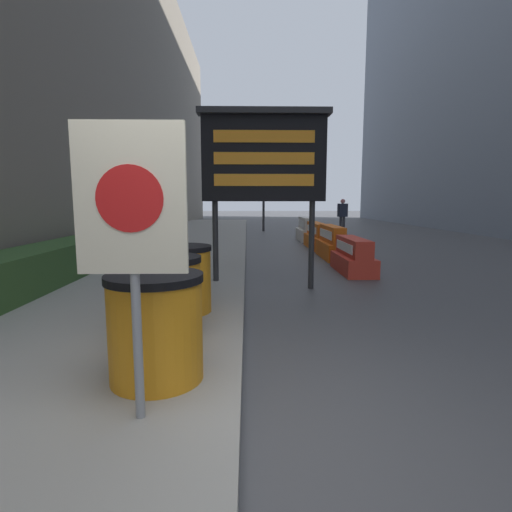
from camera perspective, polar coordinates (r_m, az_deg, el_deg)
name	(u,v)px	position (r m, az deg, el deg)	size (l,w,h in m)	color
ground_plane	(240,459)	(2.72, -2.33, -27.01)	(120.00, 120.00, 0.00)	#474749
building_left_facade	(93,18)	(13.74, -22.32, 28.93)	(0.40, 50.40, 13.23)	gray
hedge_strip	(56,261)	(8.17, -26.61, -0.63)	(0.90, 7.72, 0.64)	#335628
barrel_drum_foreground	(156,327)	(3.28, -14.12, -9.80)	(0.76, 0.76, 0.85)	orange
barrel_drum_middle	(165,297)	(4.23, -12.88, -5.75)	(0.76, 0.76, 0.85)	orange
barrel_drum_back	(182,279)	(5.17, -10.50, -3.21)	(0.76, 0.76, 0.85)	orange
warning_sign	(132,218)	(2.56, -17.35, 5.18)	(0.68, 0.08, 1.88)	gray
message_board	(264,158)	(7.03, 1.13, 13.79)	(2.24, 0.36, 3.08)	#28282B
jersey_barrier_red_striped	(353,257)	(8.97, 13.70, -0.18)	(0.64, 1.72, 0.76)	red
jersey_barrier_orange_far	(332,244)	(11.12, 10.75, 1.72)	(0.55, 1.95, 0.89)	orange
jersey_barrier_orange_near	(317,237)	(13.41, 8.68, 2.71)	(0.58, 2.19, 0.84)	orange
jersey_barrier_white	(306,230)	(15.93, 7.10, 3.66)	(0.57, 1.84, 0.91)	silver
traffic_cone_near	(346,244)	(11.88, 12.74, 1.63)	(0.35, 0.35, 0.62)	black
traffic_light_near_curb	(264,171)	(20.60, 1.11, 11.99)	(0.28, 0.45, 4.20)	#2D2D30
pedestrian_worker	(342,213)	(19.67, 12.25, 6.01)	(0.49, 0.38, 1.65)	#333338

